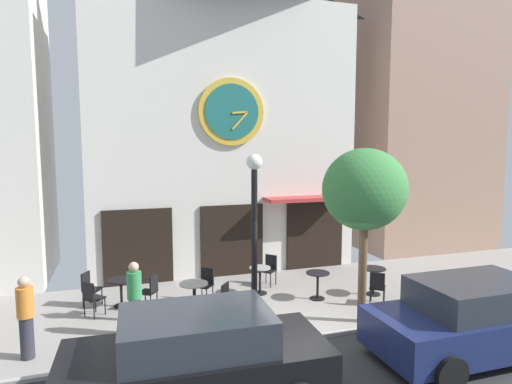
{
  "coord_description": "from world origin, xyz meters",
  "views": [
    {
      "loc": [
        -4.13,
        -8.19,
        4.23
      ],
      "look_at": [
        -0.66,
        2.55,
        2.98
      ],
      "focal_mm": 30.27,
      "sensor_mm": 36.0,
      "label": 1
    }
  ],
  "objects_px": {
    "cafe_chair_near_tree": "(377,285)",
    "cafe_chair_facing_wall": "(221,298)",
    "pedestrian_orange": "(26,316)",
    "parked_car_navy": "(475,318)",
    "cafe_chair_outer": "(206,282)",
    "cafe_table_leftmost": "(260,277)",
    "cafe_chair_corner": "(89,286)",
    "cafe_table_rightmost": "(318,281)",
    "parked_car_black": "(197,359)",
    "cafe_chair_under_awning": "(151,289)",
    "street_lamp": "(254,241)",
    "cafe_table_center_right": "(374,276)",
    "cafe_chair_by_entrance": "(92,296)",
    "cafe_table_near_door": "(194,291)",
    "street_tree": "(365,190)",
    "pedestrian_green": "(135,298)",
    "cafe_chair_mid_row": "(270,268)",
    "cafe_table_near_curb": "(121,288)"
  },
  "relations": [
    {
      "from": "street_lamp",
      "to": "street_tree",
      "type": "bearing_deg",
      "value": -9.78
    },
    {
      "from": "street_tree",
      "to": "cafe_table_near_door",
      "type": "xyz_separation_m",
      "value": [
        -3.72,
        1.82,
        -2.63
      ]
    },
    {
      "from": "parked_car_navy",
      "to": "cafe_chair_by_entrance",
      "type": "bearing_deg",
      "value": 149.28
    },
    {
      "from": "cafe_table_center_right",
      "to": "cafe_chair_facing_wall",
      "type": "relative_size",
      "value": 0.85
    },
    {
      "from": "street_tree",
      "to": "cafe_chair_facing_wall",
      "type": "xyz_separation_m",
      "value": [
        -3.17,
        1.15,
        -2.64
      ]
    },
    {
      "from": "cafe_table_rightmost",
      "to": "pedestrian_green",
      "type": "height_order",
      "value": "pedestrian_green"
    },
    {
      "from": "street_tree",
      "to": "pedestrian_green",
      "type": "distance_m",
      "value": 5.75
    },
    {
      "from": "street_lamp",
      "to": "cafe_chair_outer",
      "type": "bearing_deg",
      "value": 109.64
    },
    {
      "from": "cafe_table_near_door",
      "to": "cafe_table_rightmost",
      "type": "height_order",
      "value": "same"
    },
    {
      "from": "cafe_table_near_curb",
      "to": "cafe_chair_mid_row",
      "type": "height_order",
      "value": "cafe_chair_mid_row"
    },
    {
      "from": "cafe_chair_near_tree",
      "to": "cafe_chair_facing_wall",
      "type": "xyz_separation_m",
      "value": [
        -4.14,
        0.35,
        0.0
      ]
    },
    {
      "from": "cafe_chair_facing_wall",
      "to": "street_lamp",
      "type": "bearing_deg",
      "value": -49.44
    },
    {
      "from": "street_lamp",
      "to": "cafe_chair_under_awning",
      "type": "xyz_separation_m",
      "value": [
        -2.2,
        1.9,
        -1.52
      ]
    },
    {
      "from": "cafe_table_center_right",
      "to": "pedestrian_green",
      "type": "height_order",
      "value": "pedestrian_green"
    },
    {
      "from": "cafe_chair_corner",
      "to": "cafe_chair_mid_row",
      "type": "distance_m",
      "value": 5.09
    },
    {
      "from": "cafe_table_near_door",
      "to": "parked_car_black",
      "type": "xyz_separation_m",
      "value": [
        -0.62,
        -3.89,
        0.22
      ]
    },
    {
      "from": "street_lamp",
      "to": "street_tree",
      "type": "height_order",
      "value": "street_tree"
    },
    {
      "from": "cafe_chair_facing_wall",
      "to": "parked_car_navy",
      "type": "relative_size",
      "value": 0.21
    },
    {
      "from": "street_tree",
      "to": "cafe_chair_facing_wall",
      "type": "distance_m",
      "value": 4.28
    },
    {
      "from": "cafe_table_center_right",
      "to": "cafe_chair_by_entrance",
      "type": "bearing_deg",
      "value": 174.35
    },
    {
      "from": "cafe_table_rightmost",
      "to": "cafe_chair_under_awning",
      "type": "height_order",
      "value": "cafe_chair_under_awning"
    },
    {
      "from": "cafe_chair_corner",
      "to": "parked_car_navy",
      "type": "bearing_deg",
      "value": -34.76
    },
    {
      "from": "parked_car_navy",
      "to": "parked_car_black",
      "type": "bearing_deg",
      "value": 179.15
    },
    {
      "from": "cafe_table_center_right",
      "to": "pedestrian_orange",
      "type": "distance_m",
      "value": 8.67
    },
    {
      "from": "cafe_table_rightmost",
      "to": "cafe_chair_by_entrance",
      "type": "bearing_deg",
      "value": 174.4
    },
    {
      "from": "street_lamp",
      "to": "cafe_chair_near_tree",
      "type": "distance_m",
      "value": 3.86
    },
    {
      "from": "cafe_chair_near_tree",
      "to": "cafe_chair_facing_wall",
      "type": "relative_size",
      "value": 1.0
    },
    {
      "from": "cafe_table_rightmost",
      "to": "cafe_chair_near_tree",
      "type": "height_order",
      "value": "cafe_chair_near_tree"
    },
    {
      "from": "cafe_table_rightmost",
      "to": "pedestrian_orange",
      "type": "relative_size",
      "value": 0.45
    },
    {
      "from": "cafe_table_rightmost",
      "to": "cafe_chair_mid_row",
      "type": "height_order",
      "value": "cafe_chair_mid_row"
    },
    {
      "from": "cafe_table_near_door",
      "to": "parked_car_navy",
      "type": "relative_size",
      "value": 0.17
    },
    {
      "from": "cafe_table_rightmost",
      "to": "cafe_chair_outer",
      "type": "distance_m",
      "value": 3.06
    },
    {
      "from": "cafe_table_leftmost",
      "to": "cafe_table_near_curb",
      "type": "bearing_deg",
      "value": 177.08
    },
    {
      "from": "street_tree",
      "to": "cafe_chair_near_tree",
      "type": "xyz_separation_m",
      "value": [
        0.97,
        0.81,
        -2.64
      ]
    },
    {
      "from": "parked_car_navy",
      "to": "cafe_chair_corner",
      "type": "bearing_deg",
      "value": 145.24
    },
    {
      "from": "parked_car_navy",
      "to": "street_lamp",
      "type": "bearing_deg",
      "value": 145.82
    },
    {
      "from": "cafe_chair_by_entrance",
      "to": "cafe_chair_mid_row",
      "type": "bearing_deg",
      "value": 11.21
    },
    {
      "from": "street_lamp",
      "to": "cafe_table_near_door",
      "type": "xyz_separation_m",
      "value": [
        -1.16,
        1.37,
        -1.51
      ]
    },
    {
      "from": "parked_car_black",
      "to": "parked_car_navy",
      "type": "xyz_separation_m",
      "value": [
        5.61,
        -0.08,
        0.0
      ]
    },
    {
      "from": "cafe_table_leftmost",
      "to": "cafe_table_rightmost",
      "type": "relative_size",
      "value": 1.03
    },
    {
      "from": "cafe_chair_near_tree",
      "to": "cafe_chair_outer",
      "type": "relative_size",
      "value": 1.0
    },
    {
      "from": "cafe_chair_near_tree",
      "to": "street_lamp",
      "type": "bearing_deg",
      "value": -174.07
    },
    {
      "from": "cafe_table_leftmost",
      "to": "cafe_chair_corner",
      "type": "xyz_separation_m",
      "value": [
        -4.56,
        0.49,
        0.03
      ]
    },
    {
      "from": "parked_car_navy",
      "to": "cafe_chair_near_tree",
      "type": "bearing_deg",
      "value": 95.7
    },
    {
      "from": "cafe_table_rightmost",
      "to": "parked_car_navy",
      "type": "xyz_separation_m",
      "value": [
        1.6,
        -3.85,
        0.25
      ]
    },
    {
      "from": "cafe_chair_mid_row",
      "to": "parked_car_black",
      "type": "height_order",
      "value": "parked_car_black"
    },
    {
      "from": "cafe_chair_outer",
      "to": "cafe_chair_facing_wall",
      "type": "bearing_deg",
      "value": -84.74
    },
    {
      "from": "pedestrian_orange",
      "to": "parked_car_navy",
      "type": "height_order",
      "value": "pedestrian_orange"
    },
    {
      "from": "cafe_table_leftmost",
      "to": "cafe_table_rightmost",
      "type": "distance_m",
      "value": 1.63
    },
    {
      "from": "street_lamp",
      "to": "cafe_chair_corner",
      "type": "relative_size",
      "value": 4.47
    }
  ]
}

